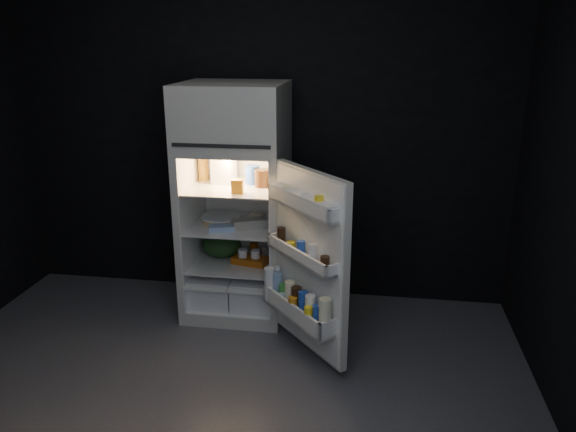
% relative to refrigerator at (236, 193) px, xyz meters
% --- Properties ---
extents(floor, '(4.00, 3.40, 0.00)m').
position_rel_refrigerator_xyz_m(floor, '(0.11, -1.32, -0.96)').
color(floor, '#56565C').
rests_on(floor, ground).
extents(wall_back, '(4.00, 0.00, 2.70)m').
position_rel_refrigerator_xyz_m(wall_back, '(0.11, 0.38, 0.39)').
color(wall_back, black).
rests_on(wall_back, ground).
extents(refrigerator, '(0.76, 0.71, 1.78)m').
position_rel_refrigerator_xyz_m(refrigerator, '(0.00, 0.00, 0.00)').
color(refrigerator, beige).
rests_on(refrigerator, ground).
extents(fridge_door, '(0.62, 0.67, 1.22)m').
position_rel_refrigerator_xyz_m(fridge_door, '(0.62, -0.66, -0.28)').
color(fridge_door, beige).
rests_on(fridge_door, ground).
extents(milk_jug, '(0.17, 0.17, 0.24)m').
position_rel_refrigerator_xyz_m(milk_jug, '(-0.10, 0.03, 0.19)').
color(milk_jug, white).
rests_on(milk_jug, refrigerator).
extents(mayo_jar, '(0.13, 0.13, 0.14)m').
position_rel_refrigerator_xyz_m(mayo_jar, '(0.12, 0.04, 0.14)').
color(mayo_jar, '#1E43A7').
rests_on(mayo_jar, refrigerator).
extents(jam_jar, '(0.12, 0.12, 0.13)m').
position_rel_refrigerator_xyz_m(jam_jar, '(0.21, -0.04, 0.14)').
color(jam_jar, black).
rests_on(jam_jar, refrigerator).
extents(amber_bottle, '(0.09, 0.09, 0.22)m').
position_rel_refrigerator_xyz_m(amber_bottle, '(-0.28, 0.09, 0.18)').
color(amber_bottle, '#BE821E').
rests_on(amber_bottle, refrigerator).
extents(small_carton, '(0.09, 0.07, 0.10)m').
position_rel_refrigerator_xyz_m(small_carton, '(0.07, -0.23, 0.12)').
color(small_carton, '#C37716').
rests_on(small_carton, refrigerator).
extents(egg_carton, '(0.29, 0.21, 0.07)m').
position_rel_refrigerator_xyz_m(egg_carton, '(0.14, -0.12, -0.19)').
color(egg_carton, gray).
rests_on(egg_carton, refrigerator).
extents(pie, '(0.35, 0.35, 0.04)m').
position_rel_refrigerator_xyz_m(pie, '(-0.12, -0.01, -0.21)').
color(pie, tan).
rests_on(pie, refrigerator).
extents(flat_package, '(0.21, 0.14, 0.04)m').
position_rel_refrigerator_xyz_m(flat_package, '(-0.06, -0.21, -0.21)').
color(flat_package, '#829FC9').
rests_on(flat_package, refrigerator).
extents(wrapped_pkg, '(0.13, 0.12, 0.05)m').
position_rel_refrigerator_xyz_m(wrapped_pkg, '(0.14, 0.07, -0.20)').
color(wrapped_pkg, beige).
rests_on(wrapped_pkg, refrigerator).
extents(produce_bag, '(0.38, 0.35, 0.20)m').
position_rel_refrigerator_xyz_m(produce_bag, '(-0.13, 0.01, -0.43)').
color(produce_bag, '#193815').
rests_on(produce_bag, refrigerator).
extents(yogurt_tray, '(0.29, 0.20, 0.05)m').
position_rel_refrigerator_xyz_m(yogurt_tray, '(0.12, -0.09, -0.50)').
color(yogurt_tray, '#A54E0E').
rests_on(yogurt_tray, refrigerator).
extents(small_can_red, '(0.08, 0.08, 0.09)m').
position_rel_refrigerator_xyz_m(small_can_red, '(0.11, 0.11, -0.48)').
color(small_can_red, '#A54E0E').
rests_on(small_can_red, refrigerator).
extents(small_can_silver, '(0.08, 0.08, 0.09)m').
position_rel_refrigerator_xyz_m(small_can_silver, '(0.20, 0.05, -0.48)').
color(small_can_silver, silver).
rests_on(small_can_silver, refrigerator).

